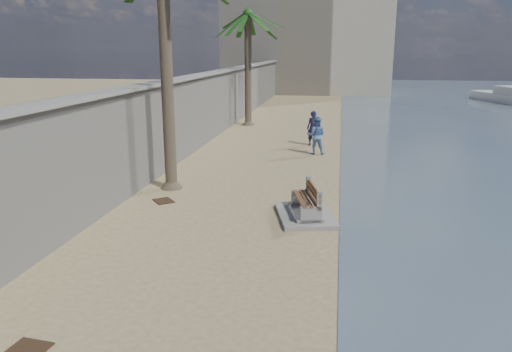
{
  "coord_description": "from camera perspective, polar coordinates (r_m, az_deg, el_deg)",
  "views": [
    {
      "loc": [
        1.87,
        -7.14,
        4.89
      ],
      "look_at": [
        -0.5,
        7.0,
        1.2
      ],
      "focal_mm": 35.0,
      "sensor_mm": 36.0,
      "label": 1
    }
  ],
  "objects": [
    {
      "name": "debris_c",
      "position": [
        16.68,
        -10.51,
        -2.81
      ],
      "size": [
        0.86,
        0.88,
        0.03
      ],
      "primitive_type": "cube",
      "rotation": [
        0.0,
        0.0,
        5.4
      ],
      "color": "#382616",
      "rests_on": "ground_plane"
    },
    {
      "name": "yacht_far",
      "position": [
        52.07,
        26.56,
        7.93
      ],
      "size": [
        4.66,
        8.43,
        1.5
      ],
      "primitive_type": null,
      "rotation": [
        0.0,
        0.0,
        1.88
      ],
      "color": "silver",
      "rests_on": "bay_water"
    },
    {
      "name": "seawall",
      "position": [
        28.22,
        -5.1,
        7.99
      ],
      "size": [
        0.45,
        70.0,
        3.5
      ],
      "primitive_type": "cube",
      "color": "gray",
      "rests_on": "ground_plane"
    },
    {
      "name": "streetlight",
      "position": [
        20.45,
        -11.07,
        19.1
      ],
      "size": [
        0.28,
        0.28,
        5.12
      ],
      "color": "#2D2D33",
      "rests_on": "wall_cap"
    },
    {
      "name": "ground_plane",
      "position": [
        8.86,
        -4.56,
        -19.14
      ],
      "size": [
        140.0,
        140.0,
        0.0
      ],
      "primitive_type": "plane",
      "color": "tan"
    },
    {
      "name": "debris_b",
      "position": [
        9.6,
        -24.54,
        -17.52
      ],
      "size": [
        0.69,
        0.58,
        0.03
      ],
      "primitive_type": "cube",
      "rotation": [
        0.0,
        0.0,
        6.18
      ],
      "color": "#382616",
      "rests_on": "ground_plane"
    },
    {
      "name": "person_b",
      "position": [
        23.69,
        6.91,
        4.86
      ],
      "size": [
        0.99,
        0.79,
        1.98
      ],
      "primitive_type": "imported",
      "rotation": [
        0.0,
        0.0,
        3.09
      ],
      "color": "#5376AB",
      "rests_on": "ground_plane"
    },
    {
      "name": "palm_back",
      "position": [
        32.43,
        -0.93,
        17.9
      ],
      "size": [
        5.0,
        5.0,
        7.86
      ],
      "color": "brown",
      "rests_on": "ground_plane"
    },
    {
      "name": "person_a",
      "position": [
        25.79,
        6.55,
        5.71
      ],
      "size": [
        0.84,
        0.67,
        2.05
      ],
      "primitive_type": "imported",
      "rotation": [
        0.0,
        0.0,
        -0.26
      ],
      "color": "#19153A",
      "rests_on": "ground_plane"
    },
    {
      "name": "end_building",
      "position": [
        59.31,
        6.02,
        16.39
      ],
      "size": [
        18.0,
        12.0,
        14.0
      ],
      "primitive_type": "cube",
      "color": "#B7AA93",
      "rests_on": "ground_plane"
    },
    {
      "name": "wall_cap",
      "position": [
        28.08,
        -5.18,
        11.64
      ],
      "size": [
        0.8,
        70.0,
        0.12
      ],
      "primitive_type": "cube",
      "color": "gray",
      "rests_on": "seawall"
    },
    {
      "name": "bench_far",
      "position": [
        14.82,
        5.7,
        -3.21
      ],
      "size": [
        2.07,
        2.59,
        0.95
      ],
      "color": "gray",
      "rests_on": "ground_plane"
    }
  ]
}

